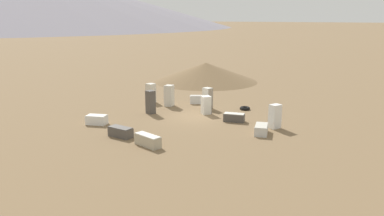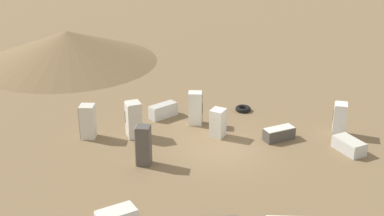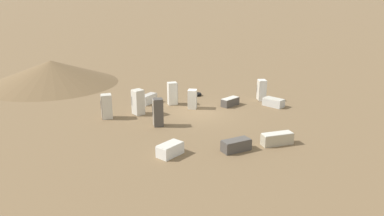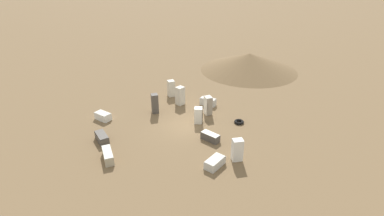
% 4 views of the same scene
% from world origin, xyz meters
% --- Properties ---
extents(ground_plane, '(1000.00, 1000.00, 0.00)m').
position_xyz_m(ground_plane, '(0.00, 0.00, 0.00)').
color(ground_plane, brown).
extents(dirt_mound, '(12.17, 12.17, 2.20)m').
position_xyz_m(dirt_mound, '(-14.75, -6.58, 1.10)').
color(dirt_mound, brown).
rests_on(dirt_mound, ground_plane).
extents(discarded_fridge_0, '(0.76, 0.79, 1.83)m').
position_xyz_m(discarded_fridge_0, '(0.82, -3.67, 0.92)').
color(discarded_fridge_0, '#4C4742').
rests_on(discarded_fridge_0, ground_plane).
extents(discarded_fridge_1, '(1.68, 1.14, 0.60)m').
position_xyz_m(discarded_fridge_1, '(1.79, 5.72, 0.30)').
color(discarded_fridge_1, silver).
rests_on(discarded_fridge_1, ground_plane).
extents(discarded_fridge_2, '(0.90, 1.60, 0.62)m').
position_xyz_m(discarded_fridge_2, '(-0.11, 3.03, 0.31)').
color(discarded_fridge_2, '#4C4742').
rests_on(discarded_fridge_2, ground_plane).
extents(discarded_fridge_3, '(0.82, 0.86, 1.69)m').
position_xyz_m(discarded_fridge_3, '(-2.45, -5.90, 0.84)').
color(discarded_fridge_3, beige).
rests_on(discarded_fridge_3, ground_plane).
extents(discarded_fridge_4, '(1.16, 1.59, 0.66)m').
position_xyz_m(discarded_fridge_4, '(5.19, -5.30, 0.33)').
color(discarded_fridge_4, white).
rests_on(discarded_fridge_4, ground_plane).
extents(discarded_fridge_5, '(1.21, 1.64, 0.72)m').
position_xyz_m(discarded_fridge_5, '(-4.06, -1.92, 0.36)').
color(discarded_fridge_5, silver).
rests_on(discarded_fridge_5, ground_plane).
extents(discarded_fridge_6, '(0.91, 0.86, 1.66)m').
position_xyz_m(discarded_fridge_6, '(0.06, 6.08, 0.83)').
color(discarded_fridge_6, white).
rests_on(discarded_fridge_6, ground_plane).
extents(discarded_fridge_7, '(0.80, 0.78, 1.80)m').
position_xyz_m(discarded_fridge_7, '(-2.04, -3.73, 0.90)').
color(discarded_fridge_7, beige).
rests_on(discarded_fridge_7, ground_plane).
extents(discarded_fridge_8, '(1.08, 1.93, 0.69)m').
position_xyz_m(discarded_fridge_8, '(7.25, 0.56, 0.34)').
color(discarded_fridge_8, '#B2A88E').
rests_on(discarded_fridge_8, ground_plane).
extents(discarded_fridge_9, '(0.75, 0.85, 1.73)m').
position_xyz_m(discarded_fridge_9, '(-2.82, -0.46, 0.87)').
color(discarded_fridge_9, silver).
rests_on(discarded_fridge_9, ground_plane).
extents(discarded_fridge_10, '(0.86, 1.69, 0.64)m').
position_xyz_m(discarded_fridge_10, '(6.65, -1.96, 0.32)').
color(discarded_fridge_10, '#4C4742').
rests_on(discarded_fridge_10, ground_plane).
extents(discarded_fridge_11, '(0.93, 0.93, 1.43)m').
position_xyz_m(discarded_fridge_11, '(-1.13, 0.26, 0.71)').
color(discarded_fridge_11, silver).
rests_on(discarded_fridge_11, ground_plane).
extents(scrap_tire, '(0.85, 0.85, 0.23)m').
position_xyz_m(scrap_tire, '(-3.87, 2.46, 0.12)').
color(scrap_tire, black).
rests_on(scrap_tire, ground_plane).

